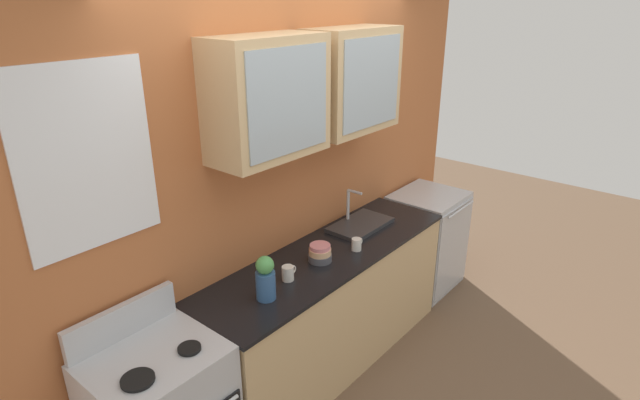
{
  "coord_description": "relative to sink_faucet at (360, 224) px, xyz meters",
  "views": [
    {
      "loc": [
        -2.39,
        -1.9,
        2.51
      ],
      "look_at": [
        -0.1,
        0.0,
        1.3
      ],
      "focal_mm": 28.79,
      "sensor_mm": 36.0,
      "label": 1
    }
  ],
  "objects": [
    {
      "name": "counter",
      "position": [
        -0.47,
        -0.08,
        -0.46
      ],
      "size": [
        2.1,
        0.59,
        0.88
      ],
      "color": "tan",
      "rests_on": "ground_plane"
    },
    {
      "name": "sink_faucet",
      "position": [
        0.0,
        0.0,
        0.0
      ],
      "size": [
        0.49,
        0.29,
        0.28
      ],
      "color": "#2D2D30",
      "rests_on": "counter"
    },
    {
      "name": "back_wall_unit",
      "position": [
        -0.47,
        0.21,
        0.58
      ],
      "size": [
        4.06,
        0.43,
        2.68
      ],
      "color": "#B76638",
      "rests_on": "ground_plane"
    },
    {
      "name": "dishwasher",
      "position": [
        0.92,
        -0.09,
        -0.46
      ],
      "size": [
        0.61,
        0.58,
        0.88
      ],
      "color": "silver",
      "rests_on": "ground_plane"
    },
    {
      "name": "vase",
      "position": [
        -1.13,
        -0.15,
        0.11
      ],
      "size": [
        0.11,
        0.11,
        0.27
      ],
      "color": "#33598C",
      "rests_on": "counter"
    },
    {
      "name": "ground_plane",
      "position": [
        -0.47,
        -0.08,
        -0.9
      ],
      "size": [
        10.0,
        10.0,
        0.0
      ],
      "primitive_type": "plane",
      "color": "brown"
    },
    {
      "name": "bowl_stack",
      "position": [
        -0.59,
        -0.1,
        0.03
      ],
      "size": [
        0.15,
        0.15,
        0.12
      ],
      "color": "#4C4C54",
      "rests_on": "counter"
    },
    {
      "name": "cup_near_bowls",
      "position": [
        -0.9,
        -0.11,
        0.02
      ],
      "size": [
        0.11,
        0.07,
        0.09
      ],
      "color": "silver",
      "rests_on": "counter"
    },
    {
      "name": "cup_near_sink",
      "position": [
        -0.32,
        -0.2,
        0.02
      ],
      "size": [
        0.1,
        0.07,
        0.08
      ],
      "color": "silver",
      "rests_on": "counter"
    }
  ]
}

